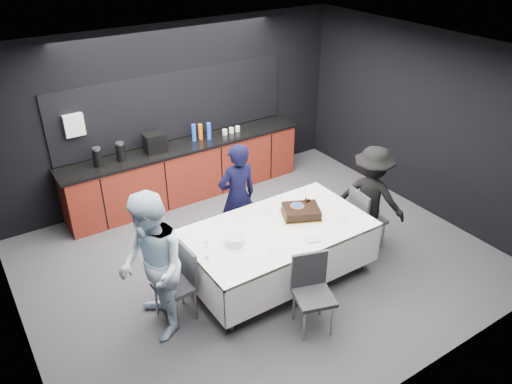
# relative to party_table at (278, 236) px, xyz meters

# --- Properties ---
(ground) EXTENTS (6.00, 6.00, 0.00)m
(ground) POSITION_rel_party_table_xyz_m (0.00, 0.40, -0.64)
(ground) COLOR #45444A
(ground) RESTS_ON ground
(room_shell) EXTENTS (6.04, 5.04, 2.82)m
(room_shell) POSITION_rel_party_table_xyz_m (0.00, 0.40, 1.22)
(room_shell) COLOR white
(room_shell) RESTS_ON ground
(kitchenette) EXTENTS (4.10, 0.64, 2.05)m
(kitchenette) POSITION_rel_party_table_xyz_m (-0.02, 2.62, -0.10)
(kitchenette) COLOR #62190F
(kitchenette) RESTS_ON ground
(party_table) EXTENTS (2.32, 1.32, 0.78)m
(party_table) POSITION_rel_party_table_xyz_m (0.00, 0.00, 0.00)
(party_table) COLOR #99999E
(party_table) RESTS_ON ground
(cake_assembly) EXTENTS (0.61, 0.57, 0.16)m
(cake_assembly) POSITION_rel_party_table_xyz_m (0.41, 0.06, 0.20)
(cake_assembly) COLOR gold
(cake_assembly) RESTS_ON party_table
(plate_stack) EXTENTS (0.23, 0.23, 0.10)m
(plate_stack) POSITION_rel_party_table_xyz_m (-0.63, -0.00, 0.19)
(plate_stack) COLOR white
(plate_stack) RESTS_ON party_table
(loose_plate_near) EXTENTS (0.18, 0.18, 0.01)m
(loose_plate_near) POSITION_rel_party_table_xyz_m (-0.33, -0.37, 0.14)
(loose_plate_near) COLOR white
(loose_plate_near) RESTS_ON party_table
(loose_plate_right_a) EXTENTS (0.19, 0.19, 0.01)m
(loose_plate_right_a) POSITION_rel_party_table_xyz_m (0.72, 0.23, 0.14)
(loose_plate_right_a) COLOR white
(loose_plate_right_a) RESTS_ON party_table
(loose_plate_right_b) EXTENTS (0.20, 0.20, 0.01)m
(loose_plate_right_b) POSITION_rel_party_table_xyz_m (0.77, -0.31, 0.14)
(loose_plate_right_b) COLOR white
(loose_plate_right_b) RESTS_ON party_table
(loose_plate_far) EXTENTS (0.22, 0.22, 0.01)m
(loose_plate_far) POSITION_rel_party_table_xyz_m (0.09, 0.41, 0.14)
(loose_plate_far) COLOR white
(loose_plate_far) RESTS_ON party_table
(fork_pile) EXTENTS (0.20, 0.16, 0.03)m
(fork_pile) POSITION_rel_party_table_xyz_m (0.17, -0.46, 0.15)
(fork_pile) COLOR white
(fork_pile) RESTS_ON party_table
(champagne_flute) EXTENTS (0.06, 0.06, 0.22)m
(champagne_flute) POSITION_rel_party_table_xyz_m (-1.05, -0.07, 0.30)
(champagne_flute) COLOR white
(champagne_flute) RESTS_ON party_table
(chair_left) EXTENTS (0.44, 0.44, 0.92)m
(chair_left) POSITION_rel_party_table_xyz_m (-1.34, 0.05, -0.11)
(chair_left) COLOR #313136
(chair_left) RESTS_ON ground
(chair_right) EXTENTS (0.46, 0.46, 0.92)m
(chair_right) POSITION_rel_party_table_xyz_m (1.40, -0.11, -0.11)
(chair_right) COLOR #313136
(chair_right) RESTS_ON ground
(chair_near) EXTENTS (0.53, 0.53, 0.92)m
(chair_near) POSITION_rel_party_table_xyz_m (-0.16, -0.90, -0.11)
(chair_near) COLOR #313136
(chair_near) RESTS_ON ground
(person_center) EXTENTS (0.59, 0.40, 1.58)m
(person_center) POSITION_rel_party_table_xyz_m (-0.04, 0.91, 0.15)
(person_center) COLOR black
(person_center) RESTS_ON ground
(person_left) EXTENTS (0.78, 0.95, 1.77)m
(person_left) POSITION_rel_party_table_xyz_m (-1.68, -0.02, 0.24)
(person_left) COLOR #C6E2F9
(person_left) RESTS_ON ground
(person_right) EXTENTS (0.96, 1.12, 1.51)m
(person_right) POSITION_rel_party_table_xyz_m (1.54, -0.06, 0.11)
(person_right) COLOR black
(person_right) RESTS_ON ground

